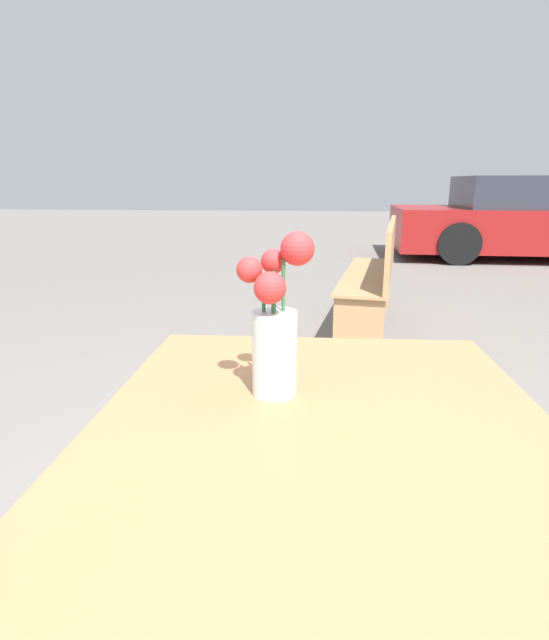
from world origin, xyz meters
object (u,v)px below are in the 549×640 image
object	(u,v)px
table_front	(321,465)
flower_vase	(275,334)
bench_near	(378,272)
parked_car	(537,219)

from	to	relation	value
table_front	flower_vase	bearing A→B (deg)	134.73
flower_vase	table_front	bearing A→B (deg)	-45.27
bench_near	flower_vase	bearing A→B (deg)	-99.76
table_front	bench_near	distance (m)	3.10
parked_car	flower_vase	bearing A→B (deg)	-114.86
table_front	bench_near	world-z (taller)	bench_near
bench_near	parked_car	xyz separation A→B (m)	(2.82, 4.22, 0.12)
bench_near	table_front	bearing A→B (deg)	-97.72
bench_near	parked_car	world-z (taller)	parked_car
flower_vase	parked_car	distance (m)	7.94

